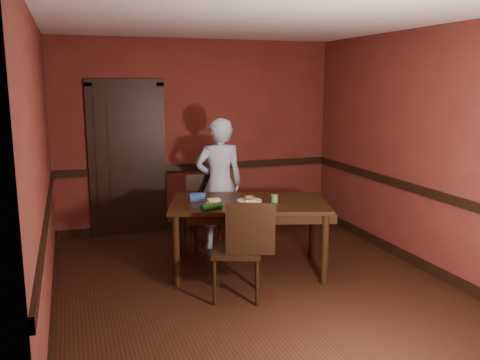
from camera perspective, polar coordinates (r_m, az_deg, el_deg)
floor at (r=5.55m, az=1.18°, el=-11.38°), size 4.00×4.50×0.01m
ceiling at (r=5.16m, az=1.31°, el=17.55°), size 4.00×4.50×0.01m
wall_back at (r=7.32m, az=-4.79°, el=4.99°), size 4.00×0.02×2.70m
wall_front at (r=3.20m, az=15.12°, el=-3.11°), size 4.00×0.02×2.70m
wall_left at (r=4.89m, az=-21.39°, el=1.28°), size 0.02×4.50×2.70m
wall_right at (r=6.16m, az=19.06°, el=3.29°), size 0.02×4.50×2.70m
dado_back at (r=7.37m, az=-4.71°, el=1.49°), size 4.00×0.03×0.10m
dado_left at (r=4.98m, az=-20.86°, el=-3.82°), size 0.03×4.50×0.10m
dado_right at (r=6.22m, az=18.69°, el=-0.82°), size 0.03×4.50×0.10m
baseboard_back at (r=7.55m, az=-4.61°, el=-4.80°), size 4.00×0.03×0.12m
baseboard_left at (r=5.24m, az=-20.22°, el=-12.74°), size 0.03×4.50×0.12m
baseboard_right at (r=6.43m, az=18.23°, el=-8.17°), size 0.03×4.50×0.12m
door at (r=7.15m, az=-12.50°, el=2.53°), size 1.05×0.07×2.20m
dining_table at (r=5.73m, az=1.03°, el=-6.34°), size 1.93×1.43×0.81m
chair_far at (r=6.50m, az=-3.60°, el=-3.67°), size 0.47×0.47×0.94m
chair_near at (r=5.02m, az=-0.42°, el=-7.72°), size 0.60×0.60×1.00m
person at (r=6.45m, az=-2.33°, el=-0.43°), size 0.64×0.45×1.67m
sandwich_plate at (r=5.61m, az=1.05°, el=-2.26°), size 0.27×0.27×0.07m
sauce_jar at (r=5.58m, az=3.89°, el=-2.06°), size 0.08×0.08×0.09m
cheese_saucer at (r=5.52m, az=-2.97°, el=-2.45°), size 0.18×0.18×0.06m
food_tub at (r=5.70m, az=-4.76°, el=-1.90°), size 0.20×0.16×0.07m
wrapped_veg at (r=5.26m, az=-3.22°, el=-2.99°), size 0.26×0.16×0.07m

